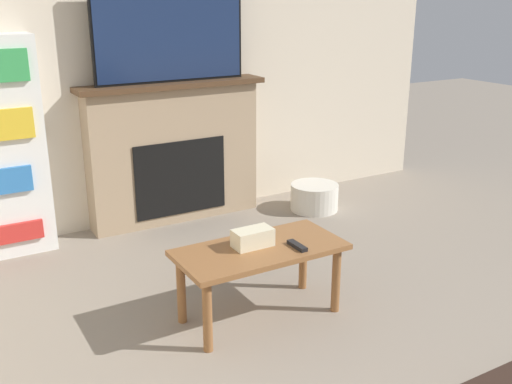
# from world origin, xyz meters

# --- Properties ---
(wall_back) EXTENTS (5.81, 0.06, 2.70)m
(wall_back) POSITION_xyz_m (0.00, 4.40, 1.35)
(wall_back) COLOR beige
(wall_back) RESTS_ON ground_plane
(fireplace) EXTENTS (1.47, 0.28, 1.11)m
(fireplace) POSITION_xyz_m (0.32, 4.26, 0.56)
(fireplace) COLOR tan
(fireplace) RESTS_ON ground_plane
(tv) EXTENTS (1.19, 0.03, 0.74)m
(tv) POSITION_xyz_m (0.32, 4.24, 1.48)
(tv) COLOR black
(tv) RESTS_ON fireplace
(coffee_table) EXTENTS (0.94, 0.45, 0.43)m
(coffee_table) POSITION_xyz_m (0.11, 2.57, 0.36)
(coffee_table) COLOR brown
(coffee_table) RESTS_ON ground_plane
(tissue_box) EXTENTS (0.22, 0.12, 0.10)m
(tissue_box) POSITION_xyz_m (0.08, 2.61, 0.48)
(tissue_box) COLOR beige
(tissue_box) RESTS_ON coffee_table
(remote_control) EXTENTS (0.04, 0.15, 0.02)m
(remote_control) POSITION_xyz_m (0.28, 2.47, 0.44)
(remote_control) COLOR black
(remote_control) RESTS_ON coffee_table
(storage_basket) EXTENTS (0.40, 0.40, 0.22)m
(storage_basket) POSITION_xyz_m (1.41, 3.87, 0.11)
(storage_basket) COLOR silver
(storage_basket) RESTS_ON ground_plane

